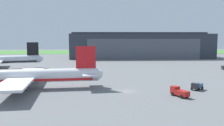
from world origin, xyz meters
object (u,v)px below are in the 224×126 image
pushback_tractor (197,86)px  airliner_near_left (20,76)px  maintenance_hangar (139,45)px  fuel_bowser (179,92)px

pushback_tractor → airliner_near_left: bearing=176.1°
maintenance_hangar → pushback_tractor: maintenance_hangar is taller
maintenance_hangar → airliner_near_left: 117.06m
fuel_bowser → pushback_tractor: fuel_bowser is taller
maintenance_hangar → airliner_near_left: maintenance_hangar is taller
maintenance_hangar → fuel_bowser: size_ratio=17.94×
pushback_tractor → fuel_bowser: bearing=-136.0°
maintenance_hangar → airliner_near_left: size_ratio=2.07×
maintenance_hangar → airliner_near_left: (-49.96, -105.75, -4.75)m
maintenance_hangar → pushback_tractor: 109.28m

